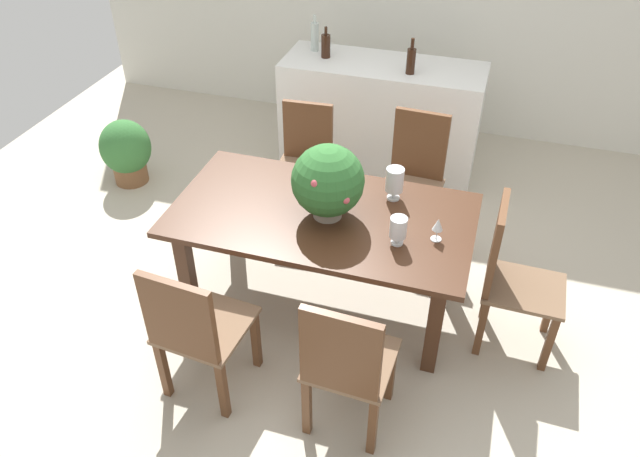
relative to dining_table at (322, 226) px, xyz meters
name	(u,v)px	position (x,y,z in m)	size (l,w,h in m)	color
ground_plane	(330,282)	(0.00, 0.19, -0.64)	(7.04, 7.04, 0.00)	#BCB29E
dining_table	(322,226)	(0.00, 0.00, 0.00)	(1.85, 1.00, 0.74)	#422616
chair_near_right	(346,364)	(0.41, -0.93, -0.10)	(0.46, 0.46, 0.97)	brown
chair_near_left	(195,328)	(-0.43, -0.93, -0.11)	(0.50, 0.51, 0.96)	brown
chair_far_left	(305,159)	(-0.42, 0.93, -0.12)	(0.44, 0.47, 0.94)	brown
chair_far_right	(415,173)	(0.42, 0.93, -0.09)	(0.45, 0.45, 0.99)	brown
chair_foot_end	(509,273)	(1.15, 0.00, -0.09)	(0.48, 0.42, 1.01)	brown
flower_centerpiece	(328,182)	(0.04, -0.02, 0.35)	(0.43, 0.43, 0.47)	gray
crystal_vase_left	(395,181)	(0.38, 0.28, 0.24)	(0.11, 0.11, 0.22)	silver
crystal_vase_center_near	(398,228)	(0.50, -0.16, 0.21)	(0.10, 0.10, 0.18)	silver
wine_glass	(438,225)	(0.71, -0.06, 0.20)	(0.06, 0.06, 0.15)	silver
kitchen_counter	(380,118)	(-0.03, 1.81, -0.15)	(1.66, 0.61, 0.98)	silver
wine_bottle_tall	(315,36)	(-0.66, 1.92, 0.46)	(0.07, 0.07, 0.30)	#B2BFB7
wine_bottle_clear	(326,46)	(-0.52, 1.80, 0.44)	(0.08, 0.08, 0.25)	black
wine_bottle_amber	(411,60)	(0.21, 1.68, 0.45)	(0.07, 0.07, 0.28)	black
potted_plant_floor	(126,150)	(-2.03, 0.94, -0.33)	(0.43, 0.43, 0.57)	brown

